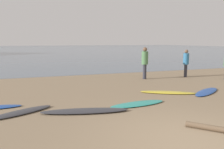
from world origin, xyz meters
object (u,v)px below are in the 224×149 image
at_px(surfboard_2, 85,111).
at_px(surfboard_3, 138,104).
at_px(person_1, 145,60).
at_px(surfboard_5, 207,92).
at_px(person_0, 186,61).
at_px(driftwood_log, 216,129).
at_px(surfboard_1, 21,112).
at_px(surfboard_4, 168,92).

distance_m(surfboard_2, surfboard_3, 1.92).
bearing_deg(person_1, surfboard_2, 142.21).
distance_m(surfboard_2, surfboard_5, 5.58).
relative_size(person_0, driftwood_log, 1.16).
relative_size(surfboard_2, surfboard_5, 1.23).
height_order(surfboard_2, person_0, person_0).
relative_size(surfboard_1, surfboard_4, 0.88).
height_order(surfboard_3, surfboard_5, surfboard_5).
bearing_deg(surfboard_4, surfboard_5, 14.03).
relative_size(person_0, person_1, 0.91).
relative_size(surfboard_3, driftwood_log, 1.47).
distance_m(surfboard_1, surfboard_3, 3.74).
relative_size(surfboard_2, driftwood_log, 1.88).
bearing_deg(person_0, surfboard_3, 134.86).
bearing_deg(driftwood_log, surfboard_2, 136.16).
bearing_deg(driftwood_log, person_0, 57.66).
bearing_deg(surfboard_1, surfboard_4, -19.53).
xyz_separation_m(surfboard_4, person_0, (3.52, 3.51, 0.94)).
xyz_separation_m(person_1, driftwood_log, (-2.02, -7.60, -1.00)).
bearing_deg(surfboard_5, surfboard_3, 160.64).
bearing_deg(person_1, surfboard_5, -163.60).
bearing_deg(person_0, surfboard_4, 139.17).
bearing_deg(surfboard_1, surfboard_5, -24.81).
bearing_deg(surfboard_3, surfboard_5, 4.79).
xyz_separation_m(surfboard_2, driftwood_log, (2.64, -2.54, 0.02)).
bearing_deg(driftwood_log, surfboard_4, 73.03).
height_order(surfboard_3, surfboard_4, surfboard_4).
relative_size(surfboard_3, person_1, 1.15).
bearing_deg(surfboard_3, surfboard_4, 24.21).
xyz_separation_m(surfboard_1, surfboard_3, (3.73, -0.31, -0.01)).
xyz_separation_m(surfboard_2, surfboard_4, (3.85, 1.42, -0.01)).
distance_m(surfboard_3, person_1, 5.64).
xyz_separation_m(surfboard_1, surfboard_2, (1.82, -0.56, 0.01)).
xyz_separation_m(surfboard_1, person_0, (9.19, 4.38, 0.93)).
bearing_deg(surfboard_4, person_1, 106.24).
relative_size(surfboard_1, surfboard_5, 0.92).
height_order(surfboard_5, person_0, person_0).
bearing_deg(person_0, surfboard_1, 119.72).
xyz_separation_m(surfboard_1, driftwood_log, (4.46, -3.10, 0.03)).
xyz_separation_m(surfboard_1, surfboard_4, (5.67, 0.87, -0.00)).
relative_size(surfboard_3, surfboard_5, 0.96).
bearing_deg(surfboard_1, surfboard_3, -32.97).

